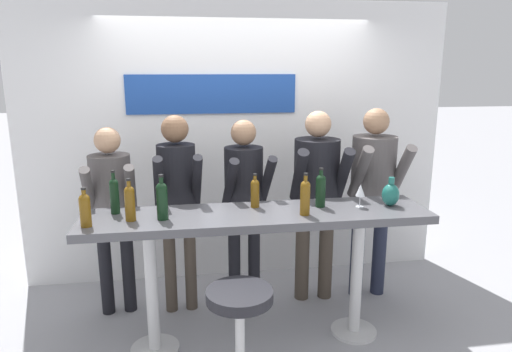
{
  "coord_description": "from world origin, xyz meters",
  "views": [
    {
      "loc": [
        -0.49,
        -3.1,
        2.05
      ],
      "look_at": [
        0.0,
        0.08,
        1.29
      ],
      "focal_mm": 32.0,
      "sensor_mm": 36.0,
      "label": 1
    }
  ],
  "objects_px": {
    "wine_bottle_1": "(305,196)",
    "decorative_vase": "(391,194)",
    "person_center_right": "(373,183)",
    "bar_stool": "(240,327)",
    "wine_bottle_3": "(255,192)",
    "wine_bottle_6": "(321,189)",
    "person_far_left": "(112,201)",
    "wine_bottle_5": "(85,209)",
    "wine_bottle_4": "(114,194)",
    "person_left": "(177,192)",
    "tasting_table": "(258,234)",
    "person_center_left": "(244,192)",
    "wine_bottle_2": "(130,201)",
    "wine_glass_0": "(360,191)",
    "wine_bottle_0": "(162,199)",
    "person_center": "(316,187)"
  },
  "relations": [
    {
      "from": "person_left",
      "to": "person_center",
      "type": "xyz_separation_m",
      "value": [
        1.19,
        0.03,
        -0.01
      ]
    },
    {
      "from": "bar_stool",
      "to": "person_center_right",
      "type": "relative_size",
      "value": 0.44
    },
    {
      "from": "wine_bottle_5",
      "to": "person_center_right",
      "type": "bearing_deg",
      "value": 17.52
    },
    {
      "from": "wine_bottle_1",
      "to": "wine_bottle_4",
      "type": "bearing_deg",
      "value": 169.9
    },
    {
      "from": "tasting_table",
      "to": "person_far_left",
      "type": "relative_size",
      "value": 1.56
    },
    {
      "from": "person_left",
      "to": "wine_bottle_6",
      "type": "height_order",
      "value": "person_left"
    },
    {
      "from": "person_far_left",
      "to": "wine_bottle_5",
      "type": "relative_size",
      "value": 6.06
    },
    {
      "from": "person_center_left",
      "to": "decorative_vase",
      "type": "xyz_separation_m",
      "value": [
        1.03,
        -0.61,
        0.11
      ]
    },
    {
      "from": "person_center",
      "to": "person_left",
      "type": "bearing_deg",
      "value": -175.66
    },
    {
      "from": "wine_bottle_0",
      "to": "wine_bottle_2",
      "type": "distance_m",
      "value": 0.21
    },
    {
      "from": "wine_glass_0",
      "to": "decorative_vase",
      "type": "distance_m",
      "value": 0.24
    },
    {
      "from": "bar_stool",
      "to": "person_center_left",
      "type": "bearing_deg",
      "value": 81.31
    },
    {
      "from": "person_center_left",
      "to": "wine_glass_0",
      "type": "distance_m",
      "value": 1.01
    },
    {
      "from": "tasting_table",
      "to": "person_center_right",
      "type": "relative_size",
      "value": 1.45
    },
    {
      "from": "person_center_right",
      "to": "wine_glass_0",
      "type": "relative_size",
      "value": 9.73
    },
    {
      "from": "person_left",
      "to": "wine_bottle_1",
      "type": "relative_size",
      "value": 5.58
    },
    {
      "from": "tasting_table",
      "to": "wine_glass_0",
      "type": "distance_m",
      "value": 0.82
    },
    {
      "from": "person_far_left",
      "to": "wine_bottle_3",
      "type": "height_order",
      "value": "person_far_left"
    },
    {
      "from": "bar_stool",
      "to": "wine_bottle_0",
      "type": "bearing_deg",
      "value": 129.96
    },
    {
      "from": "person_center_left",
      "to": "wine_bottle_0",
      "type": "bearing_deg",
      "value": -142.27
    },
    {
      "from": "bar_stool",
      "to": "decorative_vase",
      "type": "distance_m",
      "value": 1.5
    },
    {
      "from": "wine_bottle_3",
      "to": "wine_bottle_6",
      "type": "height_order",
      "value": "wine_bottle_6"
    },
    {
      "from": "person_far_left",
      "to": "person_center_left",
      "type": "relative_size",
      "value": 0.98
    },
    {
      "from": "tasting_table",
      "to": "bar_stool",
      "type": "distance_m",
      "value": 0.74
    },
    {
      "from": "person_center_right",
      "to": "decorative_vase",
      "type": "relative_size",
      "value": 7.82
    },
    {
      "from": "wine_bottle_1",
      "to": "decorative_vase",
      "type": "distance_m",
      "value": 0.7
    },
    {
      "from": "decorative_vase",
      "to": "wine_bottle_4",
      "type": "bearing_deg",
      "value": 176.53
    },
    {
      "from": "wine_bottle_3",
      "to": "wine_bottle_5",
      "type": "bearing_deg",
      "value": -167.37
    },
    {
      "from": "person_far_left",
      "to": "decorative_vase",
      "type": "height_order",
      "value": "person_far_left"
    },
    {
      "from": "wine_bottle_1",
      "to": "person_center_right",
      "type": "bearing_deg",
      "value": 40.96
    },
    {
      "from": "person_center_left",
      "to": "person_center_right",
      "type": "xyz_separation_m",
      "value": [
        1.14,
        -0.02,
        0.04
      ]
    },
    {
      "from": "person_center_left",
      "to": "wine_bottle_1",
      "type": "distance_m",
      "value": 0.81
    },
    {
      "from": "person_far_left",
      "to": "decorative_vase",
      "type": "distance_m",
      "value": 2.21
    },
    {
      "from": "wine_bottle_4",
      "to": "wine_bottle_0",
      "type": "bearing_deg",
      "value": -28.51
    },
    {
      "from": "tasting_table",
      "to": "person_center_left",
      "type": "bearing_deg",
      "value": 91.85
    },
    {
      "from": "person_far_left",
      "to": "wine_bottle_1",
      "type": "relative_size",
      "value": 5.28
    },
    {
      "from": "wine_bottle_3",
      "to": "wine_bottle_5",
      "type": "relative_size",
      "value": 0.97
    },
    {
      "from": "bar_stool",
      "to": "wine_bottle_1",
      "type": "distance_m",
      "value": 0.99
    },
    {
      "from": "tasting_table",
      "to": "person_far_left",
      "type": "xyz_separation_m",
      "value": [
        -1.11,
        0.61,
        0.12
      ]
    },
    {
      "from": "person_center",
      "to": "decorative_vase",
      "type": "xyz_separation_m",
      "value": [
        0.4,
        -0.59,
        0.08
      ]
    },
    {
      "from": "wine_bottle_4",
      "to": "wine_bottle_5",
      "type": "bearing_deg",
      "value": -119.76
    },
    {
      "from": "wine_bottle_1",
      "to": "wine_bottle_2",
      "type": "relative_size",
      "value": 1.03
    },
    {
      "from": "wine_bottle_3",
      "to": "wine_bottle_5",
      "type": "distance_m",
      "value": 1.19
    },
    {
      "from": "person_far_left",
      "to": "wine_bottle_2",
      "type": "height_order",
      "value": "person_far_left"
    },
    {
      "from": "person_left",
      "to": "wine_bottle_2",
      "type": "height_order",
      "value": "person_left"
    },
    {
      "from": "person_left",
      "to": "wine_bottle_4",
      "type": "relative_size",
      "value": 5.37
    },
    {
      "from": "person_center_left",
      "to": "person_center_right",
      "type": "relative_size",
      "value": 0.95
    },
    {
      "from": "person_center_left",
      "to": "wine_bottle_1",
      "type": "bearing_deg",
      "value": -72.73
    },
    {
      "from": "bar_stool",
      "to": "wine_bottle_2",
      "type": "height_order",
      "value": "wine_bottle_2"
    },
    {
      "from": "bar_stool",
      "to": "wine_bottle_2",
      "type": "relative_size",
      "value": 2.54
    }
  ]
}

